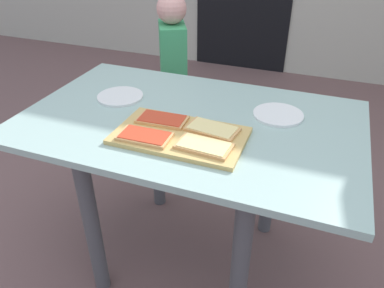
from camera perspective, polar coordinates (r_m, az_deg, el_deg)
name	(u,v)px	position (r m, az deg, el deg)	size (l,w,h in m)	color
ground_plane	(190,254)	(1.83, -0.28, -16.38)	(16.00, 16.00, 0.00)	brown
dining_table	(190,147)	(1.43, -0.34, -0.39)	(1.23, 0.77, 0.72)	#99B6B0
cutting_board	(180,136)	(1.25, -1.83, 1.27)	(0.43, 0.25, 0.02)	tan
pizza_slice_far_left	(162,119)	(1.33, -4.56, 3.76)	(0.18, 0.10, 0.01)	tan
pizza_slice_near_left	(145,136)	(1.23, -7.20, 1.18)	(0.18, 0.10, 0.01)	tan
pizza_slice_near_right	(204,146)	(1.17, 1.85, -0.28)	(0.18, 0.11, 0.01)	tan
pizza_slice_far_right	(212,129)	(1.26, 3.12, 2.29)	(0.18, 0.12, 0.01)	tan
plate_white_left	(120,96)	(1.56, -10.83, 7.10)	(0.18, 0.18, 0.01)	white
plate_white_right	(278,115)	(1.43, 12.95, 4.38)	(0.18, 0.18, 0.01)	white
child_left	(173,72)	(2.21, -2.86, 10.87)	(0.23, 0.28, 1.00)	#2C443C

